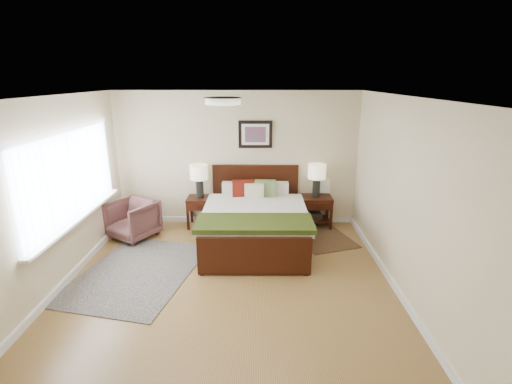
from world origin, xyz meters
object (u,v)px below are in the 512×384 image
bed (255,215)px  lamp_right (317,175)px  rug_persian (138,272)px  nightstand_left (200,204)px  armchair (133,220)px  nightstand_right (315,208)px  lamp_left (199,175)px

bed → lamp_right: lamp_right is taller
rug_persian → bed: bearing=41.9°
bed → nightstand_left: bearing=142.8°
nightstand_left → armchair: size_ratio=0.78×
nightstand_left → nightstand_right: (2.16, 0.01, -0.09)m
nightstand_right → armchair: size_ratio=0.81×
lamp_left → rug_persian: size_ratio=0.29×
nightstand_right → armchair: armchair is taller
bed → lamp_left: bearing=142.1°
lamp_right → rug_persian: 3.49m
bed → rug_persian: 2.03m
rug_persian → lamp_left: bearing=81.5°
lamp_left → rug_persian: lamp_left is taller
rug_persian → lamp_right: bearing=44.3°
bed → rug_persian: bed is taller
lamp_right → bed: bearing=-144.5°
nightstand_left → nightstand_right: size_ratio=0.96×
nightstand_right → rug_persian: bearing=-148.0°
bed → armchair: 2.17m
nightstand_left → bed: bearing=-37.2°
bed → lamp_left: 1.39m
nightstand_right → lamp_right: size_ratio=0.97×
nightstand_left → nightstand_right: nightstand_right is taller
lamp_left → rug_persian: (-0.67, -1.78, -0.99)m
nightstand_right → lamp_left: size_ratio=0.97×
nightstand_right → rug_persian: nightstand_right is taller
lamp_right → nightstand_left: bearing=-179.5°
bed → nightstand_right: (1.13, 0.79, -0.16)m
lamp_right → armchair: bearing=-170.7°
nightstand_right → rug_persian: size_ratio=0.28×
nightstand_left → lamp_left: (0.00, 0.02, 0.55)m
nightstand_left → lamp_left: bearing=90.0°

